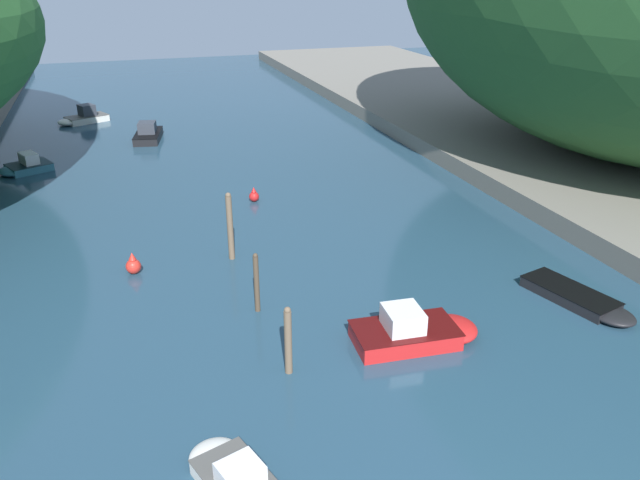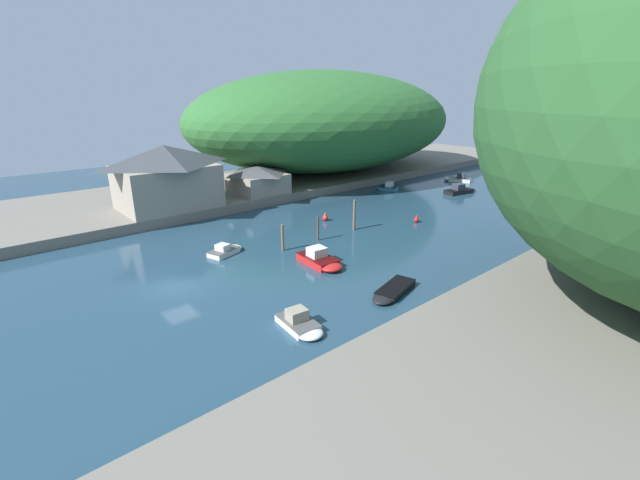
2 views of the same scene
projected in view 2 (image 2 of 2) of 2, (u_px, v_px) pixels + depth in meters
name	position (u px, v px, depth m)	size (l,w,h in m)	color
water_surface	(411.00, 218.00, 52.88)	(130.00, 130.00, 0.00)	#234256
left_bank	(282.00, 180.00, 72.02)	(22.00, 120.00, 1.19)	slate
hillside_left	(324.00, 121.00, 76.17)	(36.83, 51.56, 17.12)	#2D662D
waterfront_building	(166.00, 176.00, 52.05)	(9.06, 11.94, 7.61)	gray
boathouse_shed	(258.00, 179.00, 60.09)	(7.41, 7.22, 3.75)	gray
boat_cabin_cruiser	(461.00, 190.00, 65.53)	(2.94, 5.78, 1.53)	black
boat_moored_right	(226.00, 250.00, 41.37)	(2.68, 4.00, 1.07)	silver
boat_red_skiff	(387.00, 187.00, 67.88)	(4.01, 3.39, 1.30)	teal
boat_small_dinghy	(392.00, 292.00, 33.04)	(2.90, 5.40, 0.50)	black
boat_white_cruiser	(301.00, 324.00, 28.21)	(4.07, 2.20, 1.27)	white
boat_far_upstream	(458.00, 179.00, 74.10)	(4.87, 3.62, 1.60)	silver
boat_near_quay	(321.00, 260.00, 38.54)	(5.14, 2.51, 1.52)	red
mooring_post_second	(283.00, 237.00, 41.79)	(0.27, 0.27, 2.71)	brown
mooring_post_middle	(318.00, 228.00, 44.70)	(0.23, 0.23, 2.70)	#4C3D2D
mooring_post_fourth	(354.00, 215.00, 47.95)	(0.30, 0.30, 3.50)	brown
channel_buoy_near	(416.00, 219.00, 51.08)	(0.62, 0.62, 0.93)	red
channel_buoy_far	(325.00, 217.00, 51.71)	(0.72, 0.72, 1.08)	red
person_on_quay	(269.00, 188.00, 58.88)	(0.33, 0.43, 1.69)	#282D3D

